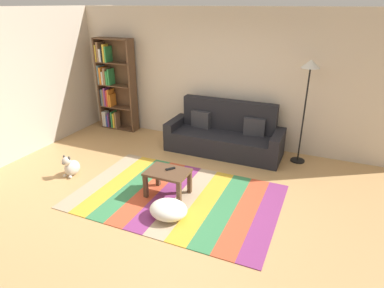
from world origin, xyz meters
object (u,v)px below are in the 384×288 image
Objects in this scene: bookshelf at (112,86)px; tv_remote at (170,169)px; couch at (225,136)px; standing_lamp at (309,78)px; coffee_table at (168,176)px; pouf at (168,210)px; dog at (71,167)px.

tv_remote is (2.56, -2.13, -0.57)m from bookshelf.
bookshelf is at bearing 174.24° from couch.
standing_lamp is 12.57× the size of tv_remote.
couch is 1.94m from coffee_table.
dog reaches higher than pouf.
bookshelf is at bearing 178.99° from tv_remote.
bookshelf is 4.28m from standing_lamp.
dog is (-2.10, 0.43, 0.03)m from pouf.
pouf is 2.15m from dog.
dog is (0.71, -2.30, -0.84)m from bookshelf.
dog is 4.35m from standing_lamp.
bookshelf reaches higher than standing_lamp.
coffee_table reaches higher than pouf.
couch is 1.10× the size of bookshelf.
couch is at bearing -5.76° from bookshelf.
standing_lamp is (1.69, 2.04, 1.24)m from coffee_table.
standing_lamp is at bearing 61.03° from pouf.
pouf is at bearing -62.04° from coffee_table.
pouf is at bearing -27.24° from tv_remote.
pouf is 1.35× the size of dog.
tv_remote is (1.84, 0.16, 0.27)m from dog.
couch is 15.07× the size of tv_remote.
bookshelf reaches higher than couch.
couch is 2.92m from dog.
dog is at bearing -72.71° from bookshelf.
pouf is (2.82, -2.73, -0.87)m from bookshelf.
pouf is at bearing -118.97° from standing_lamp.
coffee_table is 4.27× the size of tv_remote.
coffee_table is 2.93m from standing_lamp.
tv_remote is at bearing -39.88° from bookshelf.
couch is at bearing -175.28° from standing_lamp.
coffee_table is 1.61× the size of dog.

